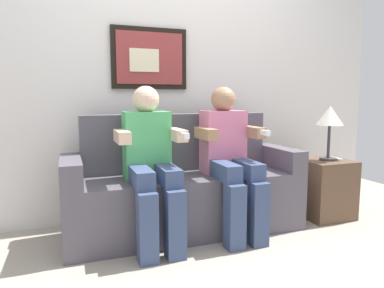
# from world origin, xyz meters

# --- Properties ---
(ground_plane) EXTENTS (5.44, 5.44, 0.00)m
(ground_plane) POSITION_xyz_m (0.00, 0.00, 0.00)
(ground_plane) COLOR #9E9384
(back_wall_assembly) EXTENTS (4.18, 0.10, 2.60)m
(back_wall_assembly) POSITION_xyz_m (-0.00, 0.76, 1.30)
(back_wall_assembly) COLOR silver
(back_wall_assembly) RESTS_ON ground_plane
(couch) EXTENTS (1.78, 0.58, 0.90)m
(couch) POSITION_xyz_m (0.00, 0.33, 0.31)
(couch) COLOR #514C56
(couch) RESTS_ON ground_plane
(person_on_left) EXTENTS (0.46, 0.56, 1.11)m
(person_on_left) POSITION_xyz_m (-0.30, 0.16, 0.61)
(person_on_left) COLOR #4CB266
(person_on_left) RESTS_ON ground_plane
(person_on_right) EXTENTS (0.46, 0.56, 1.11)m
(person_on_right) POSITION_xyz_m (0.30, 0.16, 0.61)
(person_on_right) COLOR pink
(person_on_right) RESTS_ON ground_plane
(side_table_right) EXTENTS (0.40, 0.40, 0.50)m
(side_table_right) POSITION_xyz_m (1.24, 0.22, 0.25)
(side_table_right) COLOR brown
(side_table_right) RESTS_ON ground_plane
(table_lamp) EXTENTS (0.22, 0.22, 0.46)m
(table_lamp) POSITION_xyz_m (1.25, 0.20, 0.86)
(table_lamp) COLOR #333338
(table_lamp) RESTS_ON side_table_right
(spare_remote_on_table) EXTENTS (0.04, 0.13, 0.02)m
(spare_remote_on_table) POSITION_xyz_m (1.32, 0.18, 0.51)
(spare_remote_on_table) COLOR white
(spare_remote_on_table) RESTS_ON side_table_right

